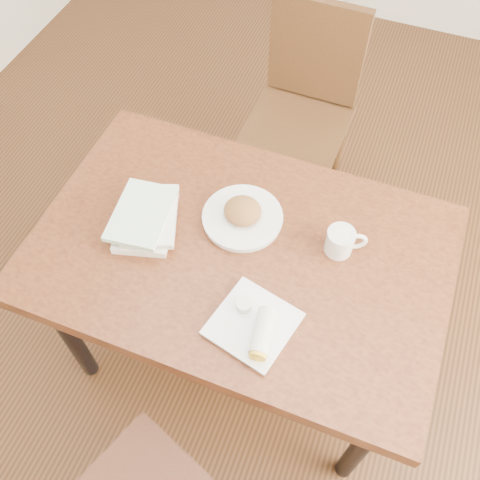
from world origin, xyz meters
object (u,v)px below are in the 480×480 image
(book_stack, at_px, (146,218))
(chair_far, at_px, (304,101))
(table, at_px, (240,263))
(coffee_mug, at_px, (341,241))
(plate_scone, at_px, (243,215))
(plate_burrito, at_px, (256,327))

(book_stack, bearing_deg, chair_far, 75.63)
(table, xyz_separation_m, coffee_mug, (0.28, 0.11, 0.13))
(plate_scone, xyz_separation_m, book_stack, (-0.28, -0.12, 0.01))
(chair_far, height_order, book_stack, chair_far)
(table, bearing_deg, plate_scone, 107.08)
(plate_scone, relative_size, plate_burrito, 0.99)
(table, xyz_separation_m, book_stack, (-0.31, -0.02, 0.11))
(table, distance_m, chair_far, 0.94)
(table, distance_m, plate_scone, 0.15)
(chair_far, bearing_deg, coffee_mug, -66.99)
(chair_far, height_order, plate_scone, chair_far)
(plate_scone, height_order, coffee_mug, coffee_mug)
(chair_far, bearing_deg, book_stack, -104.37)
(table, distance_m, book_stack, 0.33)
(plate_burrito, bearing_deg, chair_far, 99.90)
(coffee_mug, bearing_deg, plate_scone, -179.32)
(chair_far, relative_size, coffee_mug, 7.72)
(plate_burrito, bearing_deg, table, 120.43)
(coffee_mug, bearing_deg, chair_far, 113.01)
(table, xyz_separation_m, plate_scone, (-0.03, 0.11, 0.11))
(book_stack, bearing_deg, plate_burrito, -26.12)
(coffee_mug, relative_size, plate_burrito, 0.48)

